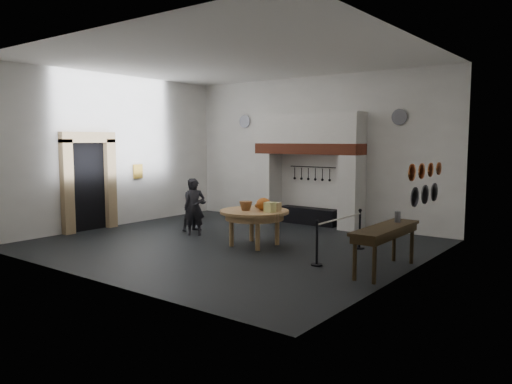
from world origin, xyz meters
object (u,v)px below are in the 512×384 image
Objects in this scene: work_table at (254,212)px; iron_range at (309,216)px; barrier_post_near at (317,244)px; side_table at (386,228)px; barrier_post_far at (360,230)px; visitor_far at (194,205)px; visitor_near at (194,207)px.

iron_range is at bearing 99.54° from work_table.
iron_range is at bearing 123.18° from barrier_post_near.
iron_range is at bearing 136.65° from side_table.
iron_range is 3.61m from barrier_post_far.
visitor_far is at bearing 165.09° from barrier_post_near.
iron_range is at bearing 27.68° from visitor_near.
work_table is 1.12× the size of visitor_far.
barrier_post_far reaches higher than work_table.
side_table and barrier_post_far have the same top height.
barrier_post_far is at bearing 90.00° from barrier_post_near.
visitor_near is at bearing 175.38° from side_table.
visitor_near is at bearing 177.45° from work_table.
visitor_near is at bearing -114.19° from iron_range.
work_table is 2.56m from barrier_post_far.
side_table is (4.10, -3.87, 0.62)m from iron_range.
work_table is 3.53m from side_table.
visitor_near is 4.42m from barrier_post_near.
barrier_post_near is at bearing -90.00° from barrier_post_far.
iron_range is 3.62m from visitor_far.
work_table is 2.13m from visitor_near.
work_table is at bearing -150.72° from barrier_post_far.
work_table is at bearing -85.63° from visitor_far.
work_table is 0.77× the size of side_table.
barrier_post_far is at bearing -65.64° from visitor_far.
side_table is (3.51, -0.36, 0.03)m from work_table.
side_table and barrier_post_near have the same top height.
work_table is at bearing 160.88° from barrier_post_near.
work_table is 2.37m from barrier_post_near.
visitor_near is at bearing -165.23° from barrier_post_far.
barrier_post_far is at bearing 129.28° from side_table.
work_table is at bearing -40.68° from visitor_near.
barrier_post_near is at bearing -56.82° from iron_range.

